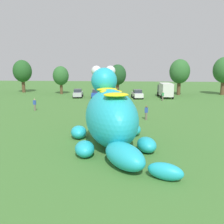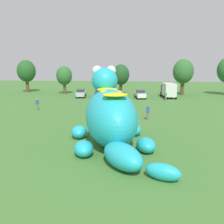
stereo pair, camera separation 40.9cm
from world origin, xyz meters
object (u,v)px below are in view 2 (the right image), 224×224
(box_truck, at_px, (168,90))
(spectator_mid_field, at_px, (37,104))
(giant_inflatable_creature, at_px, (111,117))
(car_yellow, at_px, (119,93))
(car_white, at_px, (140,94))
(car_silver, at_px, (81,93))
(car_blue, at_px, (100,93))
(spectator_near_inflatable, at_px, (148,113))
(spectator_by_cars, at_px, (166,96))

(box_truck, height_order, spectator_mid_field, box_truck)
(giant_inflatable_creature, relative_size, car_yellow, 2.75)
(spectator_mid_field, bearing_deg, car_white, 44.11)
(car_silver, distance_m, car_white, 12.09)
(car_silver, xyz_separation_m, car_blue, (3.91, -0.12, 0.00))
(box_truck, bearing_deg, car_yellow, -175.77)
(box_truck, bearing_deg, car_blue, -173.49)
(car_blue, distance_m, car_yellow, 3.87)
(car_yellow, relative_size, box_truck, 0.64)
(box_truck, xyz_separation_m, spectator_near_inflatable, (-4.92, -20.82, -0.75))
(giant_inflatable_creature, distance_m, spectator_mid_field, 18.57)
(car_white, bearing_deg, spectator_mid_field, -135.89)
(car_white, relative_size, box_truck, 0.66)
(spectator_near_inflatable, relative_size, spectator_by_cars, 1.00)
(car_white, distance_m, box_truck, 6.00)
(car_silver, distance_m, box_truck, 17.84)
(car_silver, relative_size, spectator_near_inflatable, 2.52)
(giant_inflatable_creature, xyz_separation_m, spectator_by_cars, (7.24, 25.38, -1.48))
(car_white, distance_m, spectator_mid_field, 20.80)
(box_truck, bearing_deg, spectator_by_cars, -102.27)
(car_blue, bearing_deg, spectator_by_cars, -13.60)
(car_blue, height_order, spectator_by_cars, car_blue)
(car_silver, height_order, box_truck, box_truck)
(spectator_near_inflatable, bearing_deg, spectator_mid_field, 163.90)
(car_yellow, relative_size, spectator_by_cars, 2.44)
(car_blue, bearing_deg, box_truck, 6.51)
(box_truck, bearing_deg, spectator_near_inflatable, -103.30)
(car_yellow, bearing_deg, spectator_near_inflatable, -75.59)
(car_blue, bearing_deg, car_yellow, 12.48)
(box_truck, bearing_deg, spectator_mid_field, -141.68)
(car_white, relative_size, spectator_near_inflatable, 2.53)
(car_yellow, distance_m, box_truck, 10.13)
(car_silver, relative_size, spectator_by_cars, 2.52)
(spectator_near_inflatable, xyz_separation_m, spectator_by_cars, (3.90, 16.13, 0.00))
(car_yellow, xyz_separation_m, spectator_near_inflatable, (5.16, -20.07, -0.01))
(car_blue, xyz_separation_m, spectator_mid_field, (-6.76, -14.71, -0.01))
(spectator_mid_field, bearing_deg, box_truck, 38.32)
(car_blue, height_order, spectator_near_inflatable, car_blue)
(spectator_near_inflatable, bearing_deg, car_white, 92.28)
(spectator_near_inflatable, distance_m, spectator_mid_field, 16.33)
(car_blue, relative_size, spectator_mid_field, 2.43)
(car_yellow, xyz_separation_m, spectator_by_cars, (9.06, -3.94, -0.01))
(spectator_near_inflatable, bearing_deg, car_yellow, 104.41)
(giant_inflatable_creature, height_order, box_truck, giant_inflatable_creature)
(spectator_by_cars, bearing_deg, spectator_mid_field, -149.37)
(car_yellow, bearing_deg, car_white, -13.60)
(spectator_mid_field, bearing_deg, spectator_by_cars, 30.63)
(car_yellow, bearing_deg, car_blue, -167.52)
(car_blue, distance_m, spectator_near_inflatable, 21.21)
(car_silver, bearing_deg, car_white, -1.65)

